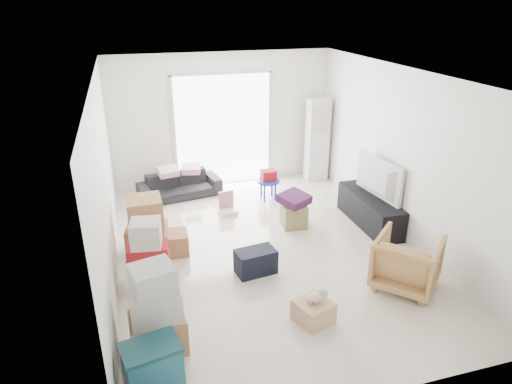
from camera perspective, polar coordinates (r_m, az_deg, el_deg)
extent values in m
cube|color=beige|center=(7.26, 1.27, -8.15)|extent=(4.50, 6.00, 0.24)
cube|color=white|center=(6.26, 1.52, 15.50)|extent=(4.50, 6.00, 0.24)
cube|color=white|center=(9.51, -4.33, 9.08)|extent=(4.50, 0.24, 2.70)
cube|color=white|center=(4.08, 14.94, -12.13)|extent=(4.50, 0.24, 2.70)
cube|color=white|center=(6.36, -19.42, 0.56)|extent=(0.24, 6.00, 2.70)
cube|color=white|center=(7.64, 18.65, 4.37)|extent=(0.24, 6.00, 2.70)
cube|color=white|center=(9.43, -4.11, 7.70)|extent=(2.00, 0.01, 2.30)
cube|color=silver|center=(9.27, -10.19, 7.13)|extent=(0.06, 0.04, 2.30)
cube|color=silver|center=(9.67, 1.75, 8.15)|extent=(0.06, 0.04, 2.30)
cube|color=silver|center=(9.18, -4.31, 14.62)|extent=(2.10, 0.04, 0.06)
cube|color=silver|center=(9.78, 7.65, 6.46)|extent=(0.45, 0.30, 1.75)
cube|color=black|center=(8.14, 14.04, -2.22)|extent=(0.47, 1.56, 0.52)
imported|color=black|center=(8.00, 14.27, -0.04)|extent=(0.79, 1.23, 0.15)
imported|color=#222327|center=(9.09, -9.58, 1.27)|extent=(1.65, 0.73, 0.62)
cube|color=#DEA2B0|center=(8.94, -10.99, 3.30)|extent=(0.40, 0.35, 0.11)
cube|color=#DEA2B0|center=(9.01, -8.17, 3.67)|extent=(0.40, 0.35, 0.12)
imported|color=#B1794F|center=(6.51, 18.40, -8.03)|extent=(1.09, 1.09, 0.82)
cube|color=#164D61|center=(4.97, -12.56, -22.40)|extent=(0.59, 0.47, 0.29)
cube|color=#164D61|center=(4.77, -12.88, -19.91)|extent=(0.59, 0.47, 0.29)
cube|color=#0C333D|center=(4.66, -13.08, -18.40)|extent=(0.61, 0.49, 0.04)
cube|color=#9D6E47|center=(5.42, -12.12, -16.80)|extent=(0.62, 0.53, 0.44)
cube|color=silver|center=(5.18, -12.49, -13.48)|extent=(0.56, 0.47, 0.34)
cube|color=silver|center=(5.00, -12.80, -10.55)|extent=(0.52, 0.48, 0.29)
cube|color=#9D6E47|center=(6.43, -13.05, -10.24)|extent=(0.57, 0.57, 0.36)
cube|color=red|center=(6.29, -13.26, -8.25)|extent=(0.59, 0.44, 0.16)
cube|color=red|center=(6.21, -13.39, -7.03)|extent=(0.56, 0.40, 0.14)
cube|color=silver|center=(6.09, -13.60, -5.05)|extent=(0.43, 0.41, 0.34)
cube|color=#9D6E47|center=(7.29, -13.42, -5.67)|extent=(0.68, 0.60, 0.43)
cube|color=#9D6E47|center=(7.09, -13.75, -2.50)|extent=(0.52, 0.52, 0.46)
cube|color=#9D6E47|center=(7.18, -10.12, -6.27)|extent=(0.43, 0.43, 0.34)
cube|color=black|center=(6.59, -0.05, -8.67)|extent=(0.60, 0.41, 0.36)
cube|color=#959157|center=(7.89, 4.73, -2.89)|extent=(0.43, 0.43, 0.40)
cube|color=#3B1A41|center=(7.77, 4.79, -1.10)|extent=(0.59, 0.59, 0.14)
cylinder|color=#1128CA|center=(8.86, 1.55, 1.38)|extent=(0.45, 0.45, 0.04)
cylinder|color=#1128CA|center=(9.07, 2.00, 0.57)|extent=(0.04, 0.04, 0.35)
cylinder|color=#1128CA|center=(9.00, 0.65, 0.42)|extent=(0.04, 0.04, 0.35)
cylinder|color=#1128CA|center=(8.81, 1.07, -0.12)|extent=(0.04, 0.04, 0.35)
cylinder|color=#1128CA|center=(8.87, 2.45, 0.04)|extent=(0.04, 0.04, 0.35)
cube|color=red|center=(8.82, 1.56, 2.10)|extent=(0.28, 0.22, 0.20)
cube|color=silver|center=(8.36, -3.55, -2.51)|extent=(0.34, 0.31, 0.08)
cube|color=#C86B93|center=(8.38, -3.75, -0.94)|extent=(0.28, 0.08, 0.33)
cube|color=tan|center=(5.78, 7.18, -14.57)|extent=(0.51, 0.51, 0.27)
ellipsoid|color=#B2ADA8|center=(5.66, 7.28, -13.02)|extent=(0.22, 0.15, 0.12)
cube|color=#CC2B45|center=(5.66, 7.28, -12.99)|extent=(0.18, 0.16, 0.03)
sphere|color=#B2ADA8|center=(5.71, 8.37, -12.36)|extent=(0.12, 0.12, 0.12)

